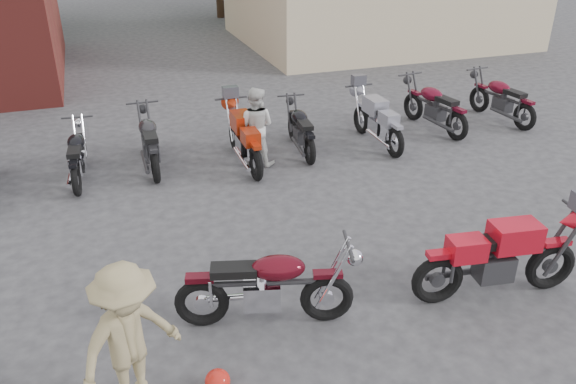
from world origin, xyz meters
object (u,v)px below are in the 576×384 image
object	(u,v)px
person_tan	(130,341)
row_bike_2	(77,153)
row_bike_8	(501,96)
vintage_motorcycle	(268,282)
row_bike_3	(149,139)
row_bike_7	(434,104)
person_light	(256,127)
helmet	(218,381)
row_bike_5	(301,127)
row_bike_6	(377,118)
sportbike	(502,254)
row_bike_4	(244,135)

from	to	relation	value
person_tan	row_bike_2	distance (m)	5.99
row_bike_2	row_bike_8	bearing A→B (deg)	-83.97
row_bike_2	person_tan	bearing A→B (deg)	-170.58
vintage_motorcycle	person_tan	size ratio (longest dim) A/B	1.22
row_bike_3	row_bike_7	size ratio (longest dim) A/B	0.97
person_light	vintage_motorcycle	bearing A→B (deg)	107.83
helmet	row_bike_2	world-z (taller)	row_bike_2
person_tan	row_bike_8	distance (m)	11.05
vintage_motorcycle	row_bike_7	xyz separation A→B (m)	(5.67, 5.31, 0.00)
row_bike_7	person_light	bearing A→B (deg)	89.56
row_bike_2	row_bike_5	world-z (taller)	row_bike_5
helmet	row_bike_6	size ratio (longest dim) A/B	0.13
person_light	row_bike_7	distance (m)	4.47
row_bike_5	helmet	bearing A→B (deg)	157.68
sportbike	person_tan	bearing A→B (deg)	-167.29
row_bike_8	row_bike_7	bearing A→B (deg)	84.12
person_light	row_bike_6	world-z (taller)	person_light
vintage_motorcycle	row_bike_4	distance (m)	4.91
row_bike_7	row_bike_8	distance (m)	1.87
row_bike_3	row_bike_6	bearing A→B (deg)	-93.84
sportbike	row_bike_2	xyz separation A→B (m)	(-5.11, 5.60, -0.10)
row_bike_5	row_bike_2	bearing A→B (deg)	94.56
helmet	row_bike_6	bearing A→B (deg)	50.00
vintage_motorcycle	helmet	size ratio (longest dim) A/B	7.74
row_bike_3	row_bike_8	xyz separation A→B (m)	(8.30, 0.01, 0.00)
row_bike_3	row_bike_8	size ratio (longest dim) A/B	0.99
row_bike_4	row_bike_8	xyz separation A→B (m)	(6.52, 0.50, -0.02)
row_bike_2	row_bike_5	size ratio (longest dim) A/B	0.98
person_tan	row_bike_4	xyz separation A→B (m)	(2.67, 5.62, -0.25)
row_bike_6	row_bike_8	world-z (taller)	row_bike_6
row_bike_2	row_bike_5	distance (m)	4.42
person_tan	row_bike_2	bearing A→B (deg)	64.63
row_bike_6	row_bike_7	xyz separation A→B (m)	(1.67, 0.41, 0.01)
row_bike_3	row_bike_5	world-z (taller)	row_bike_3
row_bike_2	sportbike	bearing A→B (deg)	-132.58
vintage_motorcycle	row_bike_3	xyz separation A→B (m)	(-0.76, 5.30, -0.02)
person_tan	vintage_motorcycle	bearing A→B (deg)	-3.48
sportbike	row_bike_7	bearing A→B (deg)	73.49
sportbike	row_bike_8	xyz separation A→B (m)	(4.53, 5.77, -0.05)
row_bike_4	row_bike_7	xyz separation A→B (m)	(4.65, 0.50, -0.01)
vintage_motorcycle	row_bike_6	xyz separation A→B (m)	(4.00, 4.90, -0.01)
row_bike_3	row_bike_4	distance (m)	1.85
vintage_motorcycle	person_tan	xyz separation A→B (m)	(-1.65, -0.82, 0.25)
sportbike	row_bike_8	bearing A→B (deg)	60.16
person_tan	row_bike_5	size ratio (longest dim) A/B	0.91
vintage_motorcycle	row_bike_6	bearing A→B (deg)	66.46
vintage_motorcycle	row_bike_6	world-z (taller)	vintage_motorcycle
person_light	person_tan	bearing A→B (deg)	95.00
row_bike_4	row_bike_6	bearing A→B (deg)	-88.23
row_bike_7	row_bike_8	xyz separation A→B (m)	(1.87, 0.00, -0.01)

